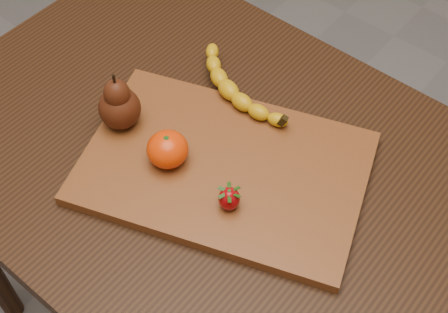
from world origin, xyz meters
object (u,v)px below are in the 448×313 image
Objects in this scene: table at (209,186)px; cutting_board at (224,168)px; mandarin at (168,149)px; pear at (118,100)px.

cutting_board is at bearing -17.26° from table.
pear is at bearing 175.22° from mandarin.
pear is (-0.19, -0.04, 0.07)m from cutting_board.
pear is at bearing -159.04° from table.
table is at bearing 20.96° from pear.
table is 0.16m from mandarin.
table is 2.22× the size of cutting_board.
cutting_board is 0.10m from mandarin.
cutting_board reaches higher than table.
mandarin is (-0.07, -0.05, 0.04)m from cutting_board.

